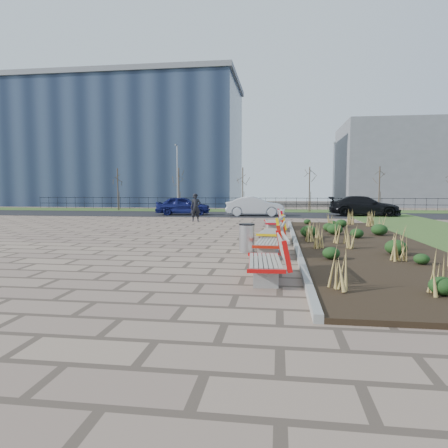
# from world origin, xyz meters

# --- Properties ---
(ground) EXTENTS (120.00, 120.00, 0.00)m
(ground) POSITION_xyz_m (0.00, 0.00, 0.00)
(ground) COLOR #836D5A
(ground) RESTS_ON ground
(planting_bed) EXTENTS (4.50, 18.00, 0.10)m
(planting_bed) POSITION_xyz_m (6.25, 5.00, 0.05)
(planting_bed) COLOR black
(planting_bed) RESTS_ON ground
(planting_curb) EXTENTS (0.16, 18.00, 0.15)m
(planting_curb) POSITION_xyz_m (3.92, 5.00, 0.07)
(planting_curb) COLOR gray
(planting_curb) RESTS_ON ground
(grass_verge_far) EXTENTS (80.00, 5.00, 0.04)m
(grass_verge_far) POSITION_xyz_m (0.00, 28.00, 0.02)
(grass_verge_far) COLOR #33511E
(grass_verge_far) RESTS_ON ground
(road) EXTENTS (80.00, 7.00, 0.02)m
(road) POSITION_xyz_m (0.00, 22.00, 0.01)
(road) COLOR black
(road) RESTS_ON ground
(bench_a) EXTENTS (1.03, 2.15, 1.00)m
(bench_a) POSITION_xyz_m (3.00, -1.16, 0.50)
(bench_a) COLOR red
(bench_a) RESTS_ON ground
(bench_b) EXTENTS (1.02, 2.15, 1.00)m
(bench_b) POSITION_xyz_m (3.00, 2.19, 0.50)
(bench_b) COLOR #B71C0C
(bench_b) RESTS_ON ground
(bench_c) EXTENTS (1.13, 2.19, 1.00)m
(bench_c) POSITION_xyz_m (3.00, 5.17, 0.50)
(bench_c) COLOR yellow
(bench_c) RESTS_ON ground
(bench_d) EXTENTS (1.04, 2.16, 1.00)m
(bench_d) POSITION_xyz_m (3.00, 9.89, 0.50)
(bench_d) COLOR red
(bench_d) RESTS_ON ground
(litter_bin) EXTENTS (0.50, 0.50, 0.91)m
(litter_bin) POSITION_xyz_m (2.27, 2.82, 0.46)
(litter_bin) COLOR #B2B2B7
(litter_bin) RESTS_ON ground
(pedestrian) EXTENTS (0.73, 0.57, 1.78)m
(pedestrian) POSITION_xyz_m (-1.94, 14.79, 0.89)
(pedestrian) COLOR black
(pedestrian) RESTS_ON ground
(car_blue) EXTENTS (4.46, 2.26, 1.46)m
(car_blue) POSITION_xyz_m (-4.20, 20.73, 0.75)
(car_blue) COLOR navy
(car_blue) RESTS_ON road
(car_silver) EXTENTS (4.50, 1.75, 1.46)m
(car_silver) POSITION_xyz_m (1.49, 20.53, 0.75)
(car_silver) COLOR #B7BABF
(car_silver) RESTS_ON road
(car_black) EXTENTS (5.37, 2.50, 1.52)m
(car_black) POSITION_xyz_m (9.72, 21.37, 0.78)
(car_black) COLOR black
(car_black) RESTS_ON road
(tree_a) EXTENTS (1.40, 1.40, 4.00)m
(tree_a) POSITION_xyz_m (-12.00, 26.50, 2.04)
(tree_a) COLOR #4C3D2D
(tree_a) RESTS_ON grass_verge_far
(tree_b) EXTENTS (1.40, 1.40, 4.00)m
(tree_b) POSITION_xyz_m (-6.00, 26.50, 2.04)
(tree_b) COLOR #4C3D2D
(tree_b) RESTS_ON grass_verge_far
(tree_c) EXTENTS (1.40, 1.40, 4.00)m
(tree_c) POSITION_xyz_m (0.00, 26.50, 2.04)
(tree_c) COLOR #4C3D2D
(tree_c) RESTS_ON grass_verge_far
(tree_d) EXTENTS (1.40, 1.40, 4.00)m
(tree_d) POSITION_xyz_m (6.00, 26.50, 2.04)
(tree_d) COLOR #4C3D2D
(tree_d) RESTS_ON grass_verge_far
(tree_e) EXTENTS (1.40, 1.40, 4.00)m
(tree_e) POSITION_xyz_m (12.00, 26.50, 2.04)
(tree_e) COLOR #4C3D2D
(tree_e) RESTS_ON grass_verge_far
(lamp_west) EXTENTS (0.24, 0.60, 6.00)m
(lamp_west) POSITION_xyz_m (-6.00, 26.00, 3.04)
(lamp_west) COLOR gray
(lamp_west) RESTS_ON grass_verge_far
(lamp_east) EXTENTS (0.24, 0.60, 6.00)m
(lamp_east) POSITION_xyz_m (8.00, 26.00, 3.04)
(lamp_east) COLOR gray
(lamp_east) RESTS_ON grass_verge_far
(railing_fence) EXTENTS (44.00, 0.10, 1.20)m
(railing_fence) POSITION_xyz_m (0.00, 29.50, 0.64)
(railing_fence) COLOR black
(railing_fence) RESTS_ON grass_verge_far
(building_glass) EXTENTS (40.00, 14.00, 15.00)m
(building_glass) POSITION_xyz_m (-22.00, 40.00, 7.50)
(building_glass) COLOR #192338
(building_glass) RESTS_ON ground
(building_grey) EXTENTS (18.00, 12.00, 10.00)m
(building_grey) POSITION_xyz_m (20.00, 42.00, 5.00)
(building_grey) COLOR slate
(building_grey) RESTS_ON ground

